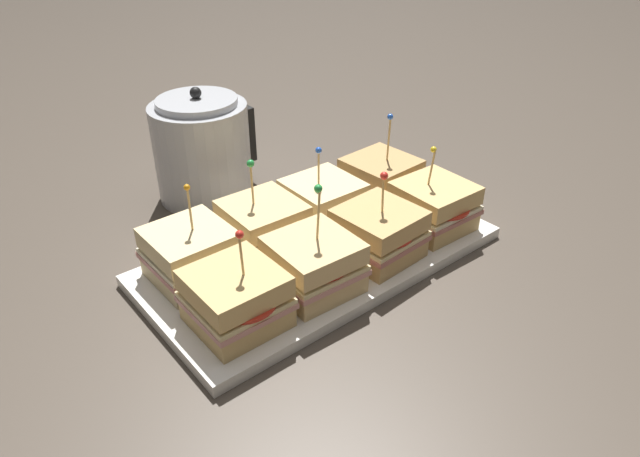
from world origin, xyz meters
The scene contains 11 objects.
ground_plane centered at (0.00, 0.00, 0.00)m, with size 6.00×6.00×0.00m, color #4C4238.
serving_platter centered at (0.00, 0.00, 0.01)m, with size 0.54×0.27×0.02m.
sandwich_front_far_left centered at (-0.19, -0.06, 0.06)m, with size 0.11×0.12×0.14m.
sandwich_front_center_left centered at (-0.07, -0.07, 0.06)m, with size 0.12×0.12×0.16m.
sandwich_front_center_right centered at (0.06, -0.06, 0.06)m, with size 0.12×0.12×0.14m.
sandwich_front_far_right centered at (0.19, -0.06, 0.06)m, with size 0.12×0.12×0.14m.
sandwich_back_far_left centered at (-0.18, 0.06, 0.06)m, with size 0.12×0.12×0.15m.
sandwich_back_center_left centered at (-0.06, 0.06, 0.06)m, with size 0.12×0.12×0.15m.
sandwich_back_center_right centered at (0.06, 0.07, 0.05)m, with size 0.12×0.12×0.14m.
sandwich_back_far_right centered at (0.19, 0.06, 0.06)m, with size 0.12×0.12×0.16m.
kettle_steel centered at (-0.03, 0.30, 0.09)m, with size 0.19×0.17×0.21m.
Camera 1 is at (-0.46, -0.56, 0.51)m, focal length 32.00 mm.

